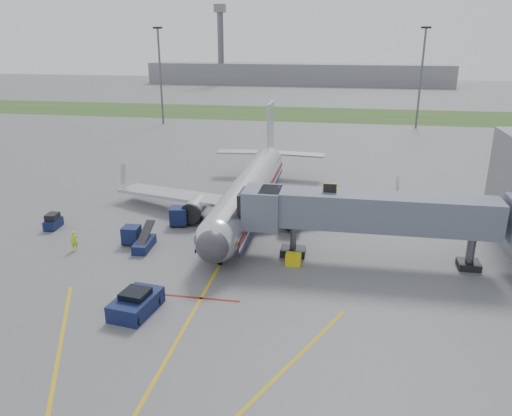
% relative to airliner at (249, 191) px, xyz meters
% --- Properties ---
extents(ground, '(400.00, 400.00, 0.00)m').
position_rel_airliner_xyz_m(ground, '(-0.00, -15.25, -2.65)').
color(ground, '#565659').
rests_on(ground, ground).
extents(grass_strip, '(300.00, 25.00, 0.01)m').
position_rel_airliner_xyz_m(grass_strip, '(-0.00, 74.75, -2.64)').
color(grass_strip, '#2D4C1E').
rests_on(grass_strip, ground).
extents(apron_markings, '(21.52, 50.00, 0.01)m').
position_rel_airliner_xyz_m(apron_markings, '(-0.00, -22.65, -2.64)').
color(apron_markings, gold).
rests_on(apron_markings, ground).
extents(airliner, '(32.10, 35.67, 10.25)m').
position_rel_airliner_xyz_m(airliner, '(0.00, 0.00, 0.00)').
color(airliner, silver).
rests_on(airliner, ground).
extents(jet_bridge, '(25.30, 4.00, 6.90)m').
position_rel_airliner_xyz_m(jet_bridge, '(12.86, -10.25, 1.82)').
color(jet_bridge, slate).
rests_on(jet_bridge, ground).
extents(light_mast_left, '(2.00, 0.44, 20.40)m').
position_rel_airliner_xyz_m(light_mast_left, '(-30.00, 54.75, 8.13)').
color(light_mast_left, '#595B60').
rests_on(light_mast_left, ground).
extents(light_mast_right, '(2.00, 0.44, 20.40)m').
position_rel_airliner_xyz_m(light_mast_right, '(25.00, 59.75, 8.13)').
color(light_mast_right, '#595B60').
rests_on(light_mast_right, ground).
extents(distant_terminal, '(120.00, 14.00, 8.00)m').
position_rel_airliner_xyz_m(distant_terminal, '(-10.00, 154.75, 1.35)').
color(distant_terminal, slate).
rests_on(distant_terminal, ground).
extents(control_tower, '(4.00, 4.00, 30.00)m').
position_rel_airliner_xyz_m(control_tower, '(-40.00, 149.75, 14.68)').
color(control_tower, '#595B60').
rests_on(control_tower, ground).
extents(pushback_tug, '(3.02, 4.34, 1.68)m').
position_rel_airliner_xyz_m(pushback_tug, '(-4.00, -21.94, -1.94)').
color(pushback_tug, '#0D203C').
rests_on(pushback_tug, ground).
extents(baggage_tug, '(1.33, 2.32, 1.56)m').
position_rel_airliner_xyz_m(baggage_tug, '(-18.95, -7.90, -1.95)').
color(baggage_tug, '#0D203C').
rests_on(baggage_tug, ground).
extents(baggage_cart_a, '(1.67, 1.67, 1.72)m').
position_rel_airliner_xyz_m(baggage_cart_a, '(-9.36, -10.32, -1.77)').
color(baggage_cart_a, '#0D203C').
rests_on(baggage_cart_a, ground).
extents(baggage_cart_b, '(1.68, 1.68, 1.49)m').
position_rel_airliner_xyz_m(baggage_cart_b, '(-5.31, -3.36, -1.89)').
color(baggage_cart_b, '#0D203C').
rests_on(baggage_cart_b, ground).
extents(baggage_cart_c, '(2.10, 2.10, 1.95)m').
position_rel_airliner_xyz_m(baggage_cart_c, '(-6.47, -4.87, -1.65)').
color(baggage_cart_c, '#0D203C').
rests_on(baggage_cart_c, ground).
extents(belt_loader, '(1.54, 4.13, 1.98)m').
position_rel_airliner_xyz_m(belt_loader, '(-7.75, -11.21, -2.15)').
color(belt_loader, '#0D203C').
rests_on(belt_loader, ground).
extents(ground_power_cart, '(1.32, 0.89, 1.04)m').
position_rel_airliner_xyz_m(ground_power_cart, '(6.23, -12.25, -2.13)').
color(ground_power_cart, '#D7C40C').
rests_on(ground_power_cart, ground).
extents(ramp_worker, '(0.80, 0.76, 1.84)m').
position_rel_airliner_xyz_m(ramp_worker, '(-13.88, -12.71, -1.72)').
color(ramp_worker, '#C1EB1B').
rests_on(ramp_worker, ground).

